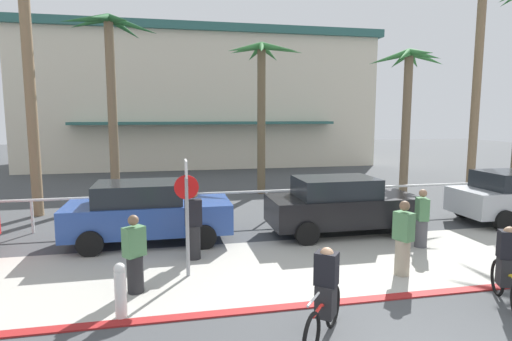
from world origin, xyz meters
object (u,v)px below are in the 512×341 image
at_px(car_black_2, 341,205).
at_px(palm_tree_2, 23,6).
at_px(cyclist_red_1, 325,296).
at_px(pedestrian_2, 422,221).
at_px(cyclist_yellow_0, 508,268).
at_px(palm_tree_5, 408,84).
at_px(palm_tree_3, 110,63).
at_px(palm_tree_6, 479,37).
at_px(bollard_0, 120,290).
at_px(pedestrian_3, 194,227).
at_px(car_blue_1, 147,212).
at_px(palm_tree_4, 263,80).
at_px(pedestrian_0, 403,241).
at_px(pedestrian_1, 135,258).
at_px(stop_sign_bike_lane, 187,201).

bearing_deg(car_black_2, palm_tree_2, 155.84).
relative_size(cyclist_red_1, pedestrian_2, 0.95).
bearing_deg(cyclist_red_1, cyclist_yellow_0, 6.92).
xyz_separation_m(palm_tree_5, pedestrian_2, (-3.50, -6.70, -4.09)).
relative_size(palm_tree_5, car_black_2, 1.42).
distance_m(palm_tree_5, pedestrian_2, 8.59).
height_order(palm_tree_3, palm_tree_6, palm_tree_6).
xyz_separation_m(bollard_0, palm_tree_2, (-3.65, 8.43, 6.51)).
relative_size(palm_tree_3, cyclist_red_1, 4.93).
bearing_deg(pedestrian_3, palm_tree_6, 26.19).
bearing_deg(car_blue_1, palm_tree_4, 54.24).
relative_size(cyclist_yellow_0, pedestrian_0, 1.00).
relative_size(bollard_0, palm_tree_4, 0.15).
relative_size(palm_tree_6, cyclist_yellow_0, 5.62).
distance_m(palm_tree_4, pedestrian_1, 11.84).
distance_m(stop_sign_bike_lane, palm_tree_6, 15.58).
height_order(car_blue_1, cyclist_yellow_0, car_blue_1).
bearing_deg(car_black_2, palm_tree_6, 30.41).
xyz_separation_m(car_black_2, cyclist_yellow_0, (1.12, -5.05, -0.18)).
height_order(palm_tree_2, palm_tree_6, palm_tree_2).
distance_m(stop_sign_bike_lane, pedestrian_1, 1.57).
bearing_deg(pedestrian_3, palm_tree_5, 34.09).
xyz_separation_m(palm_tree_2, palm_tree_4, (8.63, 2.55, -2.03)).
bearing_deg(car_black_2, palm_tree_5, 44.81).
bearing_deg(pedestrian_3, cyclist_yellow_0, -33.52).
distance_m(car_blue_1, pedestrian_2, 7.38).
distance_m(cyclist_red_1, pedestrian_0, 3.38).
xyz_separation_m(palm_tree_4, palm_tree_6, (9.04, -2.00, 1.79)).
height_order(palm_tree_3, cyclist_yellow_0, palm_tree_3).
distance_m(palm_tree_6, cyclist_red_1, 16.14).
distance_m(palm_tree_2, car_black_2, 12.08).
xyz_separation_m(stop_sign_bike_lane, pedestrian_1, (-1.06, -0.65, -0.95)).
relative_size(car_blue_1, cyclist_yellow_0, 2.62).
distance_m(cyclist_red_1, pedestrian_2, 5.66).
relative_size(bollard_0, palm_tree_6, 0.11).
relative_size(palm_tree_2, cyclist_yellow_0, 5.90).
height_order(palm_tree_4, palm_tree_6, palm_tree_6).
bearing_deg(palm_tree_5, pedestrian_0, -121.08).
bearing_deg(palm_tree_4, pedestrian_3, -113.48).
distance_m(palm_tree_3, pedestrian_1, 10.72).
distance_m(palm_tree_3, pedestrian_0, 12.94).
relative_size(pedestrian_0, pedestrian_3, 0.96).
bearing_deg(palm_tree_5, palm_tree_2, -177.03).
distance_m(palm_tree_6, pedestrian_1, 17.07).
bearing_deg(palm_tree_6, palm_tree_3, 174.23).
bearing_deg(palm_tree_3, pedestrian_3, -70.88).
bearing_deg(bollard_0, palm_tree_5, 40.16).
bearing_deg(palm_tree_2, pedestrian_2, -28.33).
bearing_deg(pedestrian_0, pedestrian_2, 47.30).
bearing_deg(stop_sign_bike_lane, car_blue_1, 109.62).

